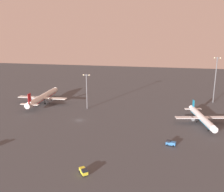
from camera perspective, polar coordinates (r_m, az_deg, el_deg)
ground_plane at (r=146.12m, az=-7.16°, el=-5.28°), size 416.00×416.00×0.00m
airplane_terminal_side at (r=146.99m, az=18.93°, el=-4.46°), size 27.55×35.18×9.09m
airplane_mid_apron at (r=181.68m, az=-14.89°, el=-0.27°), size 33.59×43.24×11.12m
baggage_tractor at (r=95.48m, az=-6.21°, el=-15.96°), size 4.05×4.49×2.25m
cargo_loader at (r=117.97m, az=12.66°, el=-9.97°), size 4.51×2.97×2.25m
apron_light_west at (r=187.90m, az=21.62°, el=3.78°), size 4.80×0.90×30.91m
apron_light_central at (r=162.91m, az=-5.52°, el=1.58°), size 4.80×0.90×22.07m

